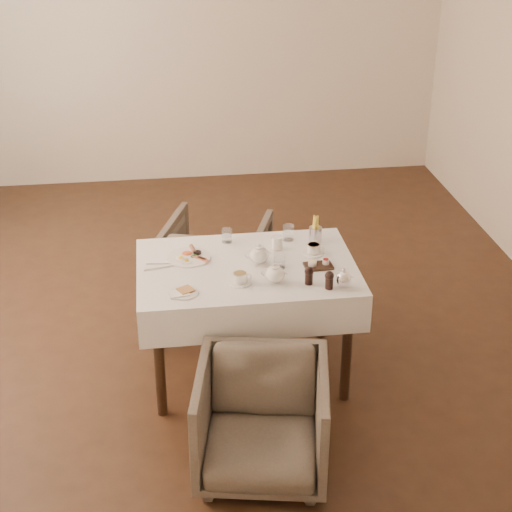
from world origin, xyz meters
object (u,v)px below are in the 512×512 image
object	(u,v)px
armchair_near	(262,421)
table	(247,283)
breakfast_plate	(189,256)
armchair_far	(217,263)
teapot_centre	(259,253)

from	to	relation	value
armchair_near	table	bearing A→B (deg)	98.74
breakfast_plate	armchair_far	bearing A→B (deg)	87.74
table	armchair_near	size ratio (longest dim) A/B	1.88
teapot_centre	armchair_far	bearing A→B (deg)	109.13
armchair_near	breakfast_plate	bearing A→B (deg)	117.02
table	teapot_centre	distance (m)	0.20
table	teapot_centre	size ratio (longest dim) A/B	8.07
armchair_near	armchair_far	world-z (taller)	armchair_far
table	breakfast_plate	world-z (taller)	breakfast_plate
armchair_near	armchair_far	xyz separation A→B (m)	(-0.07, 1.75, 0.01)
table	armchair_far	size ratio (longest dim) A/B	1.81
armchair_near	teapot_centre	distance (m)	1.03
teapot_centre	breakfast_plate	bearing A→B (deg)	170.24
table	breakfast_plate	distance (m)	0.38
armchair_far	teapot_centre	world-z (taller)	teapot_centre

